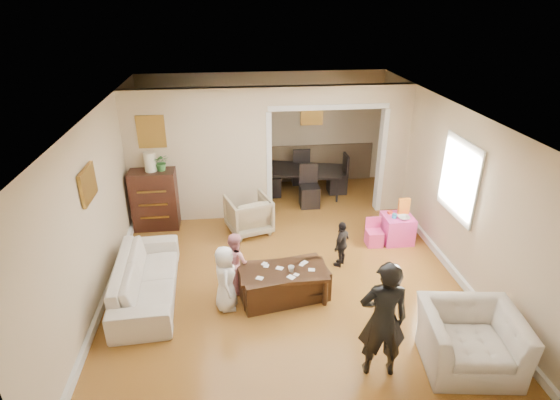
{
  "coord_description": "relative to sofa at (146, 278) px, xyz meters",
  "views": [
    {
      "loc": [
        -0.75,
        -6.38,
        4.15
      ],
      "look_at": [
        0.0,
        0.2,
        1.05
      ],
      "focal_mm": 28.46,
      "sensor_mm": 36.0,
      "label": 1
    }
  ],
  "objects": [
    {
      "name": "floor",
      "position": [
        2.1,
        0.72,
        -0.31
      ],
      "size": [
        7.0,
        7.0,
        0.0
      ],
      "primitive_type": "plane",
      "color": "#A8712B",
      "rests_on": "ground"
    },
    {
      "name": "partition_left",
      "position": [
        0.73,
        2.52,
        0.99
      ],
      "size": [
        2.75,
        0.18,
        2.6
      ],
      "primitive_type": "cube",
      "color": "beige",
      "rests_on": "ground"
    },
    {
      "name": "partition_right",
      "position": [
        4.58,
        2.52,
        0.99
      ],
      "size": [
        0.55,
        0.18,
        2.6
      ],
      "primitive_type": "cube",
      "color": "beige",
      "rests_on": "ground"
    },
    {
      "name": "partition_header",
      "position": [
        3.2,
        2.52,
        2.12
      ],
      "size": [
        2.22,
        0.18,
        0.35
      ],
      "primitive_type": "cube",
      "color": "beige",
      "rests_on": "partition_right"
    },
    {
      "name": "window_pane",
      "position": [
        4.83,
        0.32,
        1.24
      ],
      "size": [
        0.03,
        0.95,
        1.1
      ],
      "primitive_type": "cube",
      "color": "white",
      "rests_on": "ground"
    },
    {
      "name": "framed_art_partition",
      "position": [
        -0.1,
        2.42,
        1.54
      ],
      "size": [
        0.45,
        0.03,
        0.55
      ],
      "primitive_type": "cube",
      "color": "brown",
      "rests_on": "partition_left"
    },
    {
      "name": "framed_art_sofa_wall",
      "position": [
        -0.61,
        0.12,
        1.49
      ],
      "size": [
        0.03,
        0.55,
        0.4
      ],
      "primitive_type": "cube",
      "color": "brown"
    },
    {
      "name": "framed_art_alcove",
      "position": [
        3.2,
        4.16,
        1.39
      ],
      "size": [
        0.45,
        0.03,
        0.55
      ],
      "primitive_type": "cube",
      "color": "brown"
    },
    {
      "name": "sofa",
      "position": [
        0.0,
        0.0,
        0.0
      ],
      "size": [
        0.93,
        2.16,
        0.62
      ],
      "primitive_type": "imported",
      "rotation": [
        0.0,
        0.0,
        1.62
      ],
      "color": "silver",
      "rests_on": "ground"
    },
    {
      "name": "armchair_back",
      "position": [
        1.61,
        1.83,
        0.05
      ],
      "size": [
        0.95,
        0.97,
        0.71
      ],
      "primitive_type": "imported",
      "rotation": [
        0.0,
        0.0,
        3.44
      ],
      "color": "tan",
      "rests_on": "ground"
    },
    {
      "name": "armchair_front",
      "position": [
        4.09,
        -1.83,
        0.06
      ],
      "size": [
        1.25,
        1.13,
        0.73
      ],
      "primitive_type": "imported",
      "rotation": [
        0.0,
        0.0,
        -0.14
      ],
      "color": "silver",
      "rests_on": "ground"
    },
    {
      "name": "dresser",
      "position": [
        -0.15,
        2.22,
        0.27
      ],
      "size": [
        0.84,
        0.48,
        1.16
      ],
      "primitive_type": "cube",
      "color": "#371810",
      "rests_on": "ground"
    },
    {
      "name": "table_lamp",
      "position": [
        -0.15,
        2.22,
        1.03
      ],
      "size": [
        0.22,
        0.22,
        0.36
      ],
      "primitive_type": "cylinder",
      "color": "#F0EBC4",
      "rests_on": "dresser"
    },
    {
      "name": "potted_plant",
      "position": [
        0.05,
        2.22,
        1.01
      ],
      "size": [
        0.29,
        0.25,
        0.33
      ],
      "primitive_type": "imported",
      "color": "#397534",
      "rests_on": "dresser"
    },
    {
      "name": "coffee_table",
      "position": [
        2.03,
        -0.27,
        -0.07
      ],
      "size": [
        1.37,
        0.86,
        0.48
      ],
      "primitive_type": "cube",
      "rotation": [
        0.0,
        0.0,
        0.19
      ],
      "color": "#392112",
      "rests_on": "ground"
    },
    {
      "name": "coffee_cup",
      "position": [
        2.13,
        -0.32,
        0.21
      ],
      "size": [
        0.11,
        0.11,
        0.09
      ],
      "primitive_type": "imported",
      "rotation": [
        0.0,
        0.0,
        0.19
      ],
      "color": "silver",
      "rests_on": "coffee_table"
    },
    {
      "name": "play_table",
      "position": [
        4.28,
        1.16,
        -0.06
      ],
      "size": [
        0.52,
        0.52,
        0.5
      ],
      "primitive_type": "cube",
      "rotation": [
        0.0,
        0.0,
        0.0
      ],
      "color": "#FF43AC",
      "rests_on": "ground"
    },
    {
      "name": "cereal_box",
      "position": [
        4.4,
        1.26,
        0.34
      ],
      "size": [
        0.2,
        0.07,
        0.3
      ],
      "primitive_type": "cube",
      "rotation": [
        0.0,
        0.0,
        0.0
      ],
      "color": "yellow",
      "rests_on": "play_table"
    },
    {
      "name": "cyan_cup",
      "position": [
        4.18,
        1.11,
        0.23
      ],
      "size": [
        0.08,
        0.08,
        0.08
      ],
      "primitive_type": "cylinder",
      "color": "#27A2C3",
      "rests_on": "play_table"
    },
    {
      "name": "toy_block",
      "position": [
        4.16,
        1.28,
        0.22
      ],
      "size": [
        0.1,
        0.08,
        0.05
      ],
      "primitive_type": "cube",
      "rotation": [
        0.0,
        0.0,
        0.35
      ],
      "color": "red",
      "rests_on": "play_table"
    },
    {
      "name": "play_bowl",
      "position": [
        4.33,
        1.04,
        0.22
      ],
      "size": [
        0.21,
        0.21,
        0.05
      ],
      "primitive_type": "imported",
      "rotation": [
        0.0,
        0.0,
        0.0
      ],
      "color": "silver",
      "rests_on": "play_table"
    },
    {
      "name": "dining_table",
      "position": [
        2.95,
        3.44,
        -0.02
      ],
      "size": [
        1.84,
        1.32,
        0.58
      ],
      "primitive_type": "imported",
      "rotation": [
        0.0,
        0.0,
        -0.26
      ],
      "color": "black",
      "rests_on": "ground"
    },
    {
      "name": "adult_person",
      "position": [
        2.97,
        -1.82,
        0.46
      ],
      "size": [
        0.6,
        0.43,
        1.54
      ],
      "primitive_type": "imported",
      "rotation": [
        0.0,
        0.0,
        3.03
      ],
      "color": "black",
      "rests_on": "ground"
    },
    {
      "name": "child_kneel_a",
      "position": [
        1.18,
        -0.42,
        0.19
      ],
      "size": [
        0.32,
        0.49,
        1.0
      ],
      "primitive_type": "imported",
      "rotation": [
        0.0,
        0.0,
        1.59
      ],
      "color": "white",
      "rests_on": "ground"
    },
    {
      "name": "child_kneel_b",
      "position": [
        1.33,
        0.03,
        0.17
      ],
      "size": [
        0.55,
        0.58,
        0.96
      ],
      "primitive_type": "imported",
      "rotation": [
        0.0,
        0.0,
        2.11
      ],
      "color": "pink",
      "rests_on": "ground"
    },
    {
      "name": "child_toddler",
      "position": [
        3.08,
        0.48,
        0.09
      ],
      "size": [
        0.45,
        0.49,
        0.81
      ],
      "primitive_type": "imported",
      "rotation": [
        0.0,
        0.0,
        -2.25
      ],
      "color": "black",
      "rests_on": "ground"
    },
    {
      "name": "craft_papers",
      "position": [
        2.05,
        -0.26,
        0.17
      ],
      "size": [
        0.89,
        0.51,
        0.0
      ],
      "color": "white",
      "rests_on": "coffee_table"
    }
  ]
}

